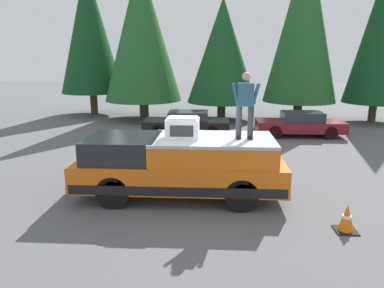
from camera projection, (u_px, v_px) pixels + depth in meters
name	position (u px, v px, depth m)	size (l,w,h in m)	color
ground_plane	(196.00, 195.00, 9.81)	(90.00, 90.00, 0.00)	#565659
pickup_truck	(180.00, 166.00, 9.56)	(2.01, 5.54, 1.65)	orange
compressor_unit	(183.00, 128.00, 9.18)	(0.65, 0.84, 0.56)	silver
person_on_truck_bed	(245.00, 104.00, 9.04)	(0.29, 0.72, 1.69)	#333338
parked_car_maroon	(300.00, 124.00, 17.12)	(1.64, 4.10, 1.16)	maroon
parked_car_black	(187.00, 123.00, 17.31)	(1.64, 4.10, 1.16)	black
traffic_cone	(347.00, 219.00, 7.74)	(0.47, 0.47, 0.62)	black
conifer_far_left	(382.00, 31.00, 19.61)	(3.52, 3.52, 9.03)	#4C3826
conifer_left	(304.00, 21.00, 19.95)	(4.16, 4.16, 10.17)	#4C3826
conifer_center_left	(222.00, 51.00, 20.90)	(4.14, 4.14, 7.07)	#4C3826
conifer_center_right	(142.00, 32.00, 20.69)	(4.56, 4.56, 9.10)	#4C3826
conifer_right	(89.00, 30.00, 22.57)	(3.94, 3.94, 9.29)	#4C3826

